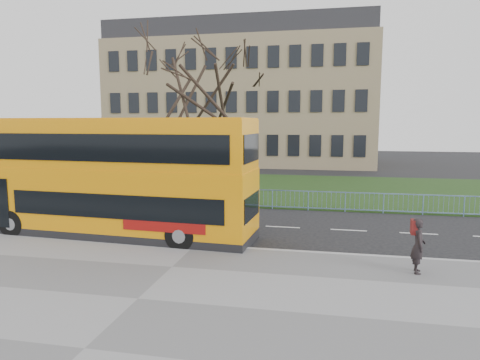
# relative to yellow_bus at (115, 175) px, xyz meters

# --- Properties ---
(ground) EXTENTS (120.00, 120.00, 0.00)m
(ground) POSITION_rel_yellow_bus_xyz_m (3.82, 0.51, -2.66)
(ground) COLOR black
(ground) RESTS_ON ground
(pavement) EXTENTS (80.00, 10.50, 0.12)m
(pavement) POSITION_rel_yellow_bus_xyz_m (3.82, -6.24, -2.60)
(pavement) COLOR slate
(pavement) RESTS_ON ground
(kerb) EXTENTS (80.00, 0.20, 0.14)m
(kerb) POSITION_rel_yellow_bus_xyz_m (3.82, -1.04, -2.59)
(kerb) COLOR #9A999C
(kerb) RESTS_ON ground
(grass_verge) EXTENTS (80.00, 15.40, 0.08)m
(grass_verge) POSITION_rel_yellow_bus_xyz_m (3.82, 14.81, -2.62)
(grass_verge) COLOR #1B3413
(grass_verge) RESTS_ON ground
(guard_railing) EXTENTS (40.00, 0.12, 1.10)m
(guard_railing) POSITION_rel_yellow_bus_xyz_m (3.82, 7.11, -2.11)
(guard_railing) COLOR #6887B8
(guard_railing) RESTS_ON ground
(bare_tree) EXTENTS (8.45, 8.45, 12.07)m
(bare_tree) POSITION_rel_yellow_bus_xyz_m (0.82, 10.51, 3.45)
(bare_tree) COLOR black
(bare_tree) RESTS_ON grass_verge
(civic_building) EXTENTS (30.00, 15.00, 14.00)m
(civic_building) POSITION_rel_yellow_bus_xyz_m (-1.18, 35.51, 4.34)
(civic_building) COLOR #8E7E5A
(civic_building) RESTS_ON ground
(yellow_bus) EXTENTS (12.00, 3.53, 4.97)m
(yellow_bus) POSITION_rel_yellow_bus_xyz_m (0.00, 0.00, 0.00)
(yellow_bus) COLOR orange
(yellow_bus) RESTS_ON ground
(pedestrian) EXTENTS (0.46, 0.66, 1.76)m
(pedestrian) POSITION_rel_yellow_bus_xyz_m (11.65, -2.59, -1.67)
(pedestrian) COLOR black
(pedestrian) RESTS_ON pavement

